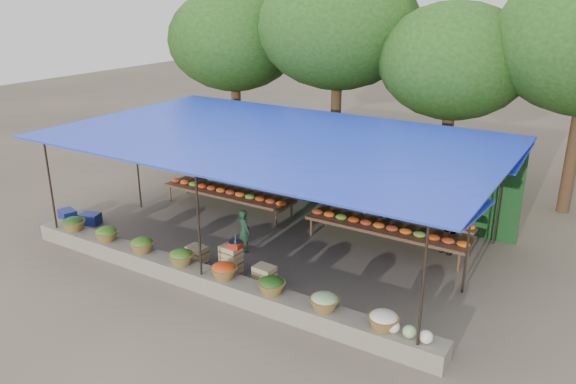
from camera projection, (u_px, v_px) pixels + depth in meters
The scene contains 16 objects.
ground at pixel (275, 243), 14.46m from camera, with size 60.00×60.00×0.00m, color brown.
stone_curb at pixel (206, 280), 12.19m from camera, with size 10.60×0.55×0.40m, color #6C6657.
stall_canopy at pixel (276, 142), 13.61m from camera, with size 10.80×6.60×2.82m.
produce_baskets at pixel (202, 264), 12.12m from camera, with size 8.98×0.58×0.34m.
netting_backdrop at pixel (333, 166), 16.56m from camera, with size 10.60×0.06×2.50m, color #1B4B21.
tree_row at pixel (394, 39), 17.49m from camera, with size 16.51×5.50×7.12m.
fruit_table_left at pixel (229, 189), 16.57m from camera, with size 4.21×0.95×0.93m.
fruit_table_right at pixel (388, 224), 14.09m from camera, with size 4.21×0.95×0.93m.
crate_counter at pixel (230, 264), 12.64m from camera, with size 2.37×0.37×0.77m.
weighing_scale at pixel (236, 244), 12.38m from camera, with size 0.31×0.31×0.33m.
vendor_seated at pixel (244, 231), 13.82m from camera, with size 0.40×0.26×1.10m, color #1B3B24.
customer_left at pixel (200, 171), 17.80m from camera, with size 0.73×0.56×1.49m, color slate.
customer_mid at pixel (386, 202), 14.74m from camera, with size 1.16×0.66×1.79m, color slate.
customer_right at pixel (450, 224), 13.71m from camera, with size 0.88×0.37×1.51m, color slate.
blue_crate_front at pixel (68, 215), 15.82m from camera, with size 0.52×0.37×0.31m, color navy.
blue_crate_back at pixel (90, 219), 15.57m from camera, with size 0.52×0.37×0.31m, color navy.
Camera 1 is at (7.21, -11.02, 6.12)m, focal length 35.00 mm.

